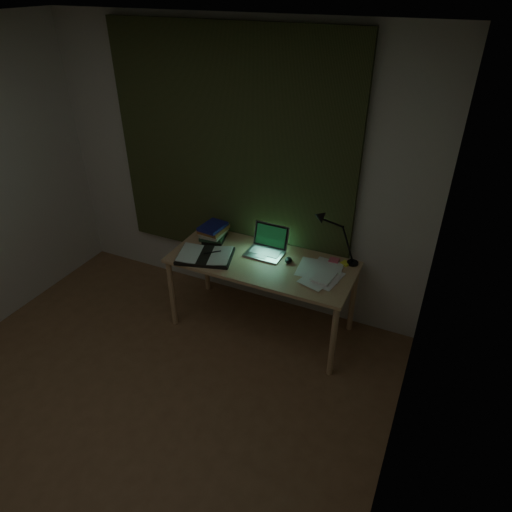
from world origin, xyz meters
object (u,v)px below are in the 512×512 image
Objects in this scene: desk at (262,295)px; book_stack at (213,232)px; laptop at (264,243)px; open_textbook at (205,255)px; loose_papers at (319,274)px; desk_lamp at (356,237)px.

desk is 0.71m from book_stack.
laptop is 0.52m from book_stack.
laptop is at bearing 13.82° from open_textbook.
laptop reaches higher than book_stack.
desk_lamp is (0.20, 0.28, 0.24)m from loose_papers.
book_stack is (-0.08, 0.29, 0.06)m from open_textbook.
desk is 3.42× the size of open_textbook.
laptop is at bearing 102.83° from desk.
laptop is (-0.02, 0.10, 0.46)m from desk.
loose_papers is at bearing -0.69° from desk.
book_stack reaches higher than loose_papers.
desk_lamp is at bearing 53.91° from loose_papers.
loose_papers is (1.03, -0.15, -0.07)m from book_stack.
laptop is 1.47× the size of book_stack.
open_textbook is 0.96m from loose_papers.
desk is at bearing -14.91° from book_stack.
book_stack is at bearing 171.76° from loose_papers.
book_stack reaches higher than open_textbook.
laptop is 0.99× the size of loose_papers.
book_stack is at bearing 175.33° from laptop.
laptop reaches higher than open_textbook.
loose_papers is (0.95, 0.15, -0.01)m from open_textbook.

